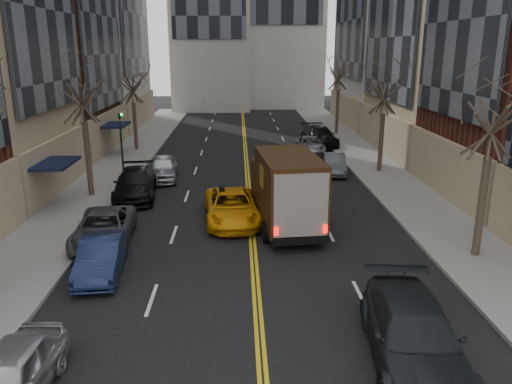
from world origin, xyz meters
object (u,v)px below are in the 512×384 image
ups_truck (286,190)px  observer_sedan (413,335)px  pedestrian (223,203)px  taxi (232,207)px

ups_truck → observer_sedan: (2.38, -10.46, -0.96)m
pedestrian → taxi: bearing=-106.8°
ups_truck → taxi: ups_truck is taller
taxi → observer_sedan: bearing=-71.7°
ups_truck → pedestrian: ups_truck is taller
observer_sedan → taxi: size_ratio=1.10×
observer_sedan → pedestrian: pedestrian is taller
taxi → pedestrian: pedestrian is taller
ups_truck → pedestrian: 3.27m
ups_truck → pedestrian: size_ratio=3.88×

